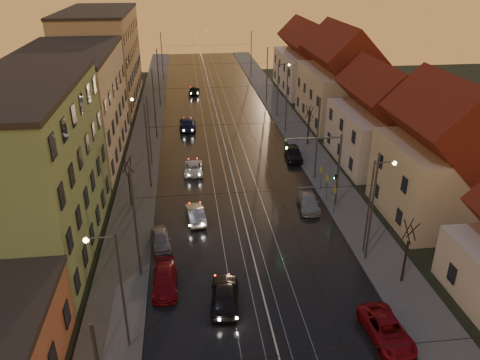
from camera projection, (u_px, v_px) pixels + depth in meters
name	position (u px, v px, depth m)	size (l,w,h in m)	color
ground	(279.00, 358.00, 27.41)	(160.00, 160.00, 0.00)	black
road	(221.00, 133.00, 63.34)	(16.00, 120.00, 0.04)	black
sidewalk_left	(147.00, 135.00, 62.22)	(4.00, 120.00, 0.15)	#4C4C4C
sidewalk_right	(294.00, 129.00, 64.40)	(4.00, 120.00, 0.15)	#4C4C4C
tram_rail_0	(205.00, 133.00, 63.08)	(0.06, 120.00, 0.03)	gray
tram_rail_1	(216.00, 133.00, 63.24)	(0.06, 120.00, 0.03)	gray
tram_rail_2	(227.00, 132.00, 63.41)	(0.06, 120.00, 0.03)	gray
tram_rail_3	(238.00, 132.00, 63.56)	(0.06, 120.00, 0.03)	gray
apartment_left_1	(19.00, 175.00, 35.31)	(10.00, 18.00, 13.00)	#719961
apartment_left_2	(73.00, 107.00, 53.50)	(10.00, 20.00, 12.00)	beige
apartment_left_3	(102.00, 58.00, 74.63)	(10.00, 24.00, 14.00)	tan
house_right_1	(441.00, 161.00, 40.42)	(8.67, 10.20, 10.80)	beige
house_right_2	(381.00, 123.00, 52.44)	(9.18, 12.24, 9.20)	silver
house_right_3	(340.00, 82.00, 65.43)	(9.18, 14.28, 11.50)	beige
house_right_4	(307.00, 62.00, 81.92)	(9.18, 16.32, 10.00)	silver
catenary_pole_l_1	(135.00, 224.00, 32.64)	(0.16, 0.16, 9.00)	#595B60
catenary_pole_r_1	(372.00, 209.00, 34.52)	(0.16, 0.16, 9.00)	#595B60
catenary_pole_l_2	(148.00, 147.00, 46.12)	(0.16, 0.16, 9.00)	#595B60
catenary_pole_r_2	(317.00, 140.00, 47.99)	(0.16, 0.16, 9.00)	#595B60
catenary_pole_l_3	(154.00, 105.00, 59.60)	(0.16, 0.16, 9.00)	#595B60
catenary_pole_r_3	(287.00, 100.00, 61.47)	(0.16, 0.16, 9.00)	#595B60
catenary_pole_l_4	(159.00, 78.00, 73.07)	(0.16, 0.16, 9.00)	#595B60
catenary_pole_r_4	(267.00, 75.00, 74.95)	(0.16, 0.16, 9.00)	#595B60
catenary_pole_l_5	(162.00, 57.00, 89.24)	(0.16, 0.16, 9.00)	#595B60
catenary_pole_r_5	(251.00, 55.00, 91.12)	(0.16, 0.16, 9.00)	#595B60
street_lamp_0	(115.00, 281.00, 26.13)	(1.75, 0.32, 8.00)	#595B60
street_lamp_1	(374.00, 198.00, 35.31)	(1.75, 0.32, 8.00)	#595B60
street_lamp_2	(146.00, 124.00, 51.29)	(1.75, 0.32, 8.00)	#595B60
street_lamp_3	(280.00, 85.00, 67.65)	(1.75, 0.32, 8.00)	#595B60
traffic_light_mast	(329.00, 161.00, 42.49)	(5.30, 0.32, 7.20)	#595B60
bare_tree_0	(129.00, 183.00, 43.21)	(1.09, 1.09, 5.11)	black
bare_tree_1	(406.00, 254.00, 32.85)	(1.09, 1.09, 5.11)	black
bare_tree_2	(309.00, 126.00, 58.03)	(1.09, 1.09, 5.11)	black
driving_car_0	(225.00, 295.00, 31.45)	(1.86, 4.61, 1.57)	black
driving_car_1	(196.00, 214.00, 41.69)	(1.43, 4.10, 1.35)	#A2A3A8
driving_car_2	(193.00, 167.00, 51.24)	(2.02, 4.38, 1.22)	silver
driving_car_3	(188.00, 123.00, 64.59)	(2.22, 5.46, 1.58)	#151C41
driving_car_4	(194.00, 90.00, 81.45)	(1.66, 4.13, 1.41)	black
parked_left_2	(165.00, 280.00, 33.09)	(1.75, 4.32, 1.25)	maroon
parked_left_3	(160.00, 239.00, 37.97)	(1.48, 3.68, 1.25)	#98999E
parked_right_0	(387.00, 330.00, 28.62)	(2.18, 4.72, 1.31)	maroon
parked_right_1	(309.00, 202.00, 43.88)	(1.76, 4.33, 1.26)	#A9A9AF
parked_right_2	(294.00, 153.00, 54.57)	(1.80, 4.47, 1.52)	black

